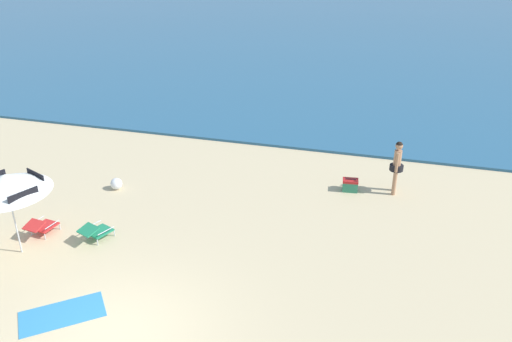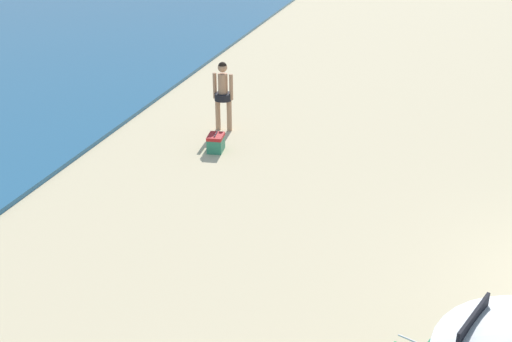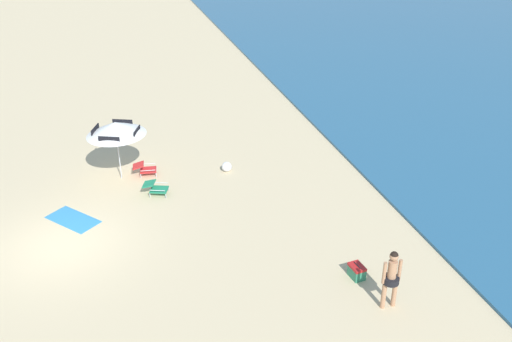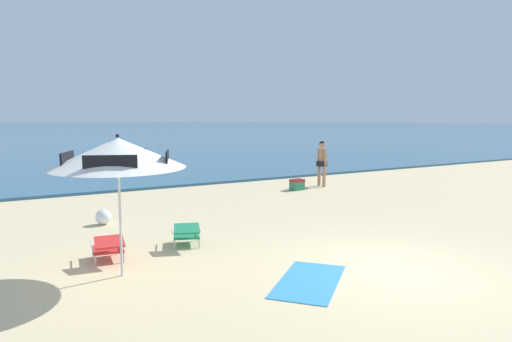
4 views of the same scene
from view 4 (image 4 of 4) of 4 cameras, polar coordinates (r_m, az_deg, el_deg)
The scene contains 8 objects.
ground_plane at distance 8.11m, azimuth 16.51°, elevation -12.10°, with size 800.00×800.00×0.00m, color #D1BA8E.
beach_umbrella_striped_main at distance 7.47m, azimuth -17.20°, elevation 2.20°, with size 2.90×2.90×2.33m.
lounge_chair_under_umbrella at distance 9.25m, azimuth -8.86°, elevation -7.80°, with size 0.80×0.98×0.49m.
lounge_chair_beside_umbrella at distance 8.61m, azimuth -18.32°, elevation -9.13°, with size 0.65×0.92×0.50m.
person_standing_near_shore at distance 17.45m, azimuth 8.40°, elevation 1.37°, with size 0.43×0.52×1.76m.
cooler_box at distance 16.49m, azimuth 5.27°, elevation -1.73°, with size 0.53×0.40×0.43m.
beach_ball at distance 11.64m, azimuth -18.88°, elevation -5.56°, with size 0.38×0.38×0.38m, color white.
beach_towel at distance 7.36m, azimuth 6.79°, elevation -13.76°, with size 0.90×1.80×0.01m, color #3384BC.
Camera 4 is at (-5.76, -5.11, 2.54)m, focal length 31.35 mm.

